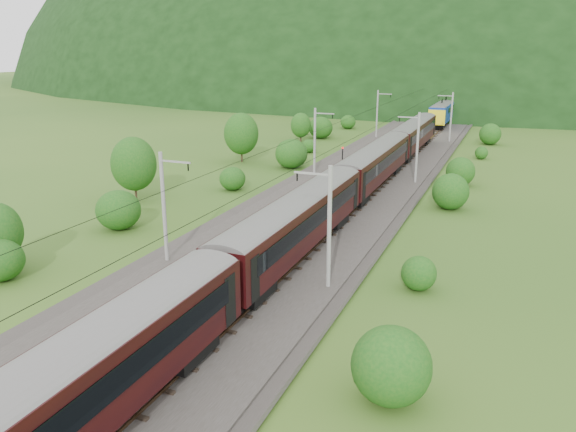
% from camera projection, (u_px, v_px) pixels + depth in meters
% --- Properties ---
extents(ground, '(600.00, 600.00, 0.00)m').
position_uv_depth(ground, '(243.00, 276.00, 38.96)').
color(ground, '#295119').
rests_on(ground, ground).
extents(railbed, '(14.00, 220.00, 0.30)m').
position_uv_depth(railbed, '(296.00, 232.00, 47.78)').
color(railbed, '#38332D').
rests_on(railbed, ground).
extents(track_left, '(2.40, 220.00, 0.27)m').
position_uv_depth(track_left, '(270.00, 226.00, 48.59)').
color(track_left, '#503622').
rests_on(track_left, railbed).
extents(track_right, '(2.40, 220.00, 0.27)m').
position_uv_depth(track_right, '(322.00, 233.00, 46.85)').
color(track_right, '#503622').
rests_on(track_right, railbed).
extents(catenary_left, '(2.54, 192.28, 8.00)m').
position_uv_depth(catenary_left, '(315.00, 140.00, 68.25)').
color(catenary_left, gray).
rests_on(catenary_left, railbed).
extents(catenary_right, '(2.54, 192.28, 8.00)m').
position_uv_depth(catenary_right, '(417.00, 146.00, 63.81)').
color(catenary_right, gray).
rests_on(catenary_right, railbed).
extents(overhead_wires, '(4.83, 198.00, 0.03)m').
position_uv_depth(overhead_wires, '(296.00, 151.00, 45.78)').
color(overhead_wires, black).
rests_on(overhead_wires, ground).
extents(mountain_main, '(504.00, 360.00, 244.00)m').
position_uv_depth(mountain_main, '(486.00, 81.00, 269.43)').
color(mountain_main, black).
rests_on(mountain_main, ground).
extents(mountain_ridge, '(336.00, 280.00, 132.00)m').
position_uv_depth(mountain_ridge, '(287.00, 73.00, 348.42)').
color(mountain_ridge, black).
rests_on(mountain_ridge, ground).
extents(train, '(3.11, 148.24, 5.42)m').
position_uv_depth(train, '(344.00, 180.00, 50.98)').
color(train, black).
rests_on(train, ground).
extents(hazard_post_near, '(0.18, 0.18, 1.66)m').
position_uv_depth(hazard_post_near, '(408.00, 135.00, 94.20)').
color(hazard_post_near, red).
rests_on(hazard_post_near, railbed).
extents(hazard_post_far, '(0.16, 0.16, 1.48)m').
position_uv_depth(hazard_post_far, '(403.00, 144.00, 86.22)').
color(hazard_post_far, red).
rests_on(hazard_post_far, railbed).
extents(signal, '(0.26, 0.26, 2.34)m').
position_uv_depth(signal, '(342.00, 154.00, 74.48)').
color(signal, black).
rests_on(signal, railbed).
extents(vegetation_left, '(13.92, 144.39, 6.79)m').
position_uv_depth(vegetation_left, '(196.00, 168.00, 61.44)').
color(vegetation_left, '#165015').
rests_on(vegetation_left, ground).
extents(vegetation_right, '(7.01, 110.01, 3.22)m').
position_uv_depth(vegetation_right, '(440.00, 235.00, 42.88)').
color(vegetation_right, '#165015').
rests_on(vegetation_right, ground).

